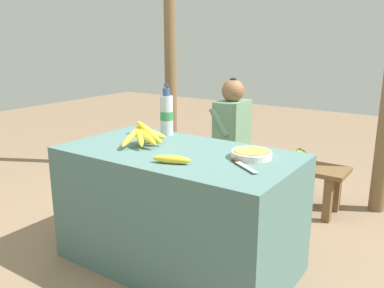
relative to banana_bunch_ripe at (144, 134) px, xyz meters
The scene contains 11 objects.
ground_plane 0.84m from the banana_bunch_ripe, ahead, with size 12.00×12.00×0.00m, color #846B51.
market_counter 0.50m from the banana_bunch_ripe, ahead, with size 1.40×0.76×0.73m.
banana_bunch_ripe is the anchor object (origin of this frame).
serving_bowl 0.68m from the banana_bunch_ripe, 10.92° to the left, with size 0.23×0.23×0.04m.
water_bottle 0.31m from the banana_bunch_ripe, 100.70° to the left, with size 0.09×0.09×0.35m.
loose_banana_front 0.42m from the banana_bunch_ripe, 29.25° to the right, with size 0.21×0.11×0.05m.
knife 0.68m from the banana_bunch_ripe, ahead, with size 0.22×0.16×0.02m.
wooden_bench 1.34m from the banana_bunch_ripe, 87.30° to the left, with size 1.75×0.32×0.38m.
seated_vendor 1.24m from the banana_bunch_ripe, 94.54° to the left, with size 0.41×0.39×1.04m.
banana_bunch_green 1.42m from the banana_bunch_ripe, 65.38° to the left, with size 0.19×0.32×0.15m.
support_post_near 1.96m from the banana_bunch_ripe, 122.04° to the left, with size 0.12×0.12×2.78m.
Camera 1 is at (1.35, -1.84, 1.37)m, focal length 38.00 mm.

